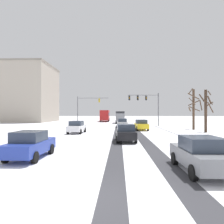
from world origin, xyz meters
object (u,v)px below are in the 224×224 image
traffic_signal_far_left (86,105)px  bare_tree_sidewalk_mid (206,109)px  car_white_third (77,127)px  box_truck_delivery (120,117)px  car_yellow_cab_second (141,125)px  car_black_fourth (126,133)px  traffic_signal_near_right (146,102)px  car_grey_sixth (201,154)px  car_silver_lead (122,123)px  office_building_far_left_block (18,93)px  car_blue_fifth (30,144)px  bare_tree_sidewalk_far (193,108)px  bus_oncoming (105,115)px

traffic_signal_far_left → bare_tree_sidewalk_mid: bearing=-44.8°
car_white_third → box_truck_delivery: 26.50m
car_yellow_cab_second → car_black_fourth: 12.70m
traffic_signal_near_right → car_grey_sixth: size_ratio=1.57×
car_silver_lead → office_building_far_left_block: office_building_far_left_block is taller
traffic_signal_near_right → car_blue_fifth: bearing=-110.7°
traffic_signal_far_left → car_yellow_cab_second: (11.06, -16.11, -3.69)m
car_white_third → bare_tree_sidewalk_far: bare_tree_sidewalk_far is taller
car_black_fourth → bus_oncoming: (-4.95, 43.63, 1.18)m
car_silver_lead → car_white_third: same height
box_truck_delivery → bare_tree_sidewalk_mid: 26.87m
bus_oncoming → bare_tree_sidewalk_far: bare_tree_sidewalk_far is taller
car_yellow_cab_second → car_silver_lead: bearing=114.6°
traffic_signal_near_right → bare_tree_sidewalk_mid: traffic_signal_near_right is taller
traffic_signal_near_right → box_truck_delivery: traffic_signal_near_right is taller
car_yellow_cab_second → car_white_third: (-9.01, -4.93, 0.00)m
box_truck_delivery → bare_tree_sidewalk_far: bearing=-59.6°
car_grey_sixth → bare_tree_sidewalk_far: size_ratio=0.62×
car_black_fourth → bare_tree_sidewalk_mid: bearing=38.9°
car_blue_fifth → bare_tree_sidewalk_mid: (17.18, 16.43, 2.39)m
car_white_third → car_blue_fifth: (0.29, -14.79, 0.00)m
car_silver_lead → traffic_signal_far_left: bearing=129.7°
box_truck_delivery → bare_tree_sidewalk_mid: (11.60, -24.18, 1.58)m
car_blue_fifth → office_building_far_left_block: (-25.09, 48.67, 7.63)m
car_silver_lead → car_blue_fifth: (-5.87, -25.91, 0.00)m
car_silver_lead → car_yellow_cab_second: same height
car_silver_lead → office_building_far_left_block: bearing=143.7°
traffic_signal_near_right → car_yellow_cab_second: traffic_signal_near_right is taller
bare_tree_sidewalk_mid → office_building_far_left_block: (-42.28, 32.24, 5.24)m
car_yellow_cab_second → bare_tree_sidewalk_far: (8.38, 1.25, 2.64)m
car_white_third → bare_tree_sidewalk_far: 18.64m
car_black_fourth → car_yellow_cab_second: bearing=77.3°
traffic_signal_near_right → bus_oncoming: (-9.56, 23.10, -2.80)m
car_white_third → car_black_fourth: (6.20, -7.46, 0.00)m
bus_oncoming → office_building_far_left_block: office_building_far_left_block is taller
traffic_signal_near_right → traffic_signal_far_left: bearing=148.2°
car_silver_lead → car_black_fourth: (0.04, -18.59, 0.00)m
car_grey_sixth → office_building_far_left_block: 61.98m
car_blue_fifth → car_silver_lead: bearing=77.2°
box_truck_delivery → office_building_far_left_block: bearing=165.3°
traffic_signal_near_right → car_white_third: (-10.81, -13.07, -3.97)m
traffic_signal_far_left → bare_tree_sidewalk_far: 24.50m
bus_oncoming → bare_tree_sidewalk_far: (16.14, -29.99, 1.47)m
car_yellow_cab_second → office_building_far_left_block: office_building_far_left_block is taller
car_silver_lead → car_white_third: bearing=-119.0°
bare_tree_sidewalk_mid → box_truck_delivery: bearing=115.6°
box_truck_delivery → bare_tree_sidewalk_mid: size_ratio=1.27×
car_white_third → traffic_signal_far_left: bearing=95.6°
car_white_third → car_black_fourth: size_ratio=1.00×
bus_oncoming → bare_tree_sidewalk_mid: size_ratio=1.89×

